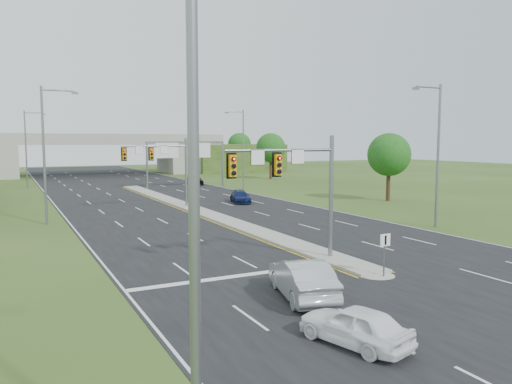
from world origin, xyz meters
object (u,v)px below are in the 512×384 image
Objects in this scene: car_white at (355,325)px; car_silver at (302,278)px; sign_gantry at (185,151)px; car_far_b at (240,197)px; signal_mast_far at (164,161)px; signal_mast_near at (298,178)px; car_far_c at (195,180)px; overpass at (96,157)px; keep_right_sign at (385,248)px.

car_silver is at bearing -118.77° from car_white.
sign_gantry reaches higher than car_far_b.
car_far_b is (8.73, 1.00, -4.07)m from signal_mast_far.
signal_mast_near is 51.30m from car_far_c.
car_far_b is 1.00× the size of car_far_c.
car_white is at bearing -94.02° from overpass.
signal_mast_near is 1.00× the size of signal_mast_far.
signal_mast_near is at bearing -101.25° from sign_gantry.
sign_gantry is at bearing -121.04° from car_far_c.
overpass reaches higher than car_white.
keep_right_sign is 5.35m from car_silver.
sign_gantry is at bearing -88.34° from car_silver.
car_far_b is at bearing -125.68° from car_white.
car_white is 0.77× the size of car_silver.
car_far_b is at bearing 78.01° from keep_right_sign.
signal_mast_far is 27.78m from car_far_c.
keep_right_sign is (2.26, -4.45, -3.21)m from signal_mast_near.
keep_right_sign is 0.43× the size of car_silver.
signal_mast_far is 9.69m from car_far_b.
car_far_c is (9.78, -30.36, -2.79)m from overpass.
car_white is at bearing -95.22° from car_far_b.
keep_right_sign is at bearing -63.06° from signal_mast_near.
sign_gantry is at bearing -119.49° from car_white.
car_white is (-4.09, -35.28, -4.04)m from signal_mast_far.
overpass is 20.47× the size of car_white.
car_far_c is (3.32, 23.71, 0.11)m from car_far_b.
car_far_b is at bearing -90.65° from sign_gantry.
car_white is at bearing -103.27° from sign_gantry.
keep_right_sign reaches higher than car_far_b.
overpass is at bearing 111.07° from car_far_b.
overpass is (0.00, 84.53, 2.04)m from keep_right_sign.
car_silver is at bearing -93.51° from overpass.
signal_mast_far is 35.75m from car_white.
signal_mast_far reaches higher than car_far_b.
overpass reaches higher than car_silver.
overpass is at bearing 100.79° from sign_gantry.
signal_mast_near is 25.00m from signal_mast_far.
car_far_c is at bearing 64.01° from signal_mast_far.
overpass is at bearing 110.16° from car_far_c.
signal_mast_near is 3.18× the size of keep_right_sign.
signal_mast_near is 0.09× the size of overpass.
car_white is 5.13m from car_silver.
keep_right_sign is 8.67m from car_white.
signal_mast_near and signal_mast_far have the same top height.
signal_mast_near reaches higher than car_white.
car_far_b is at bearing -95.52° from car_silver.
keep_right_sign reaches higher than car_far_c.
car_silver is at bearing -103.34° from sign_gantry.
car_far_b is at bearing 6.51° from signal_mast_far.
signal_mast_near is 0.60× the size of sign_gantry.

